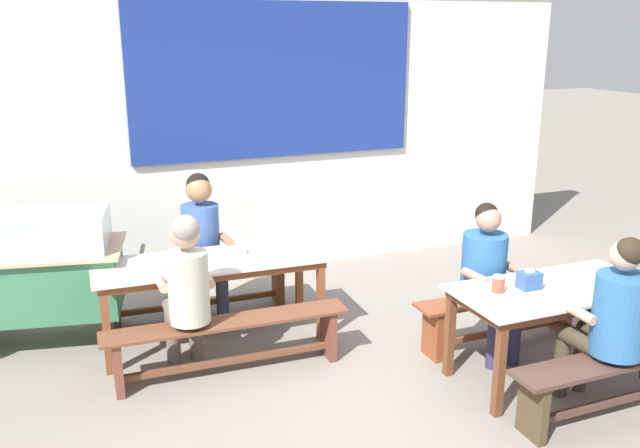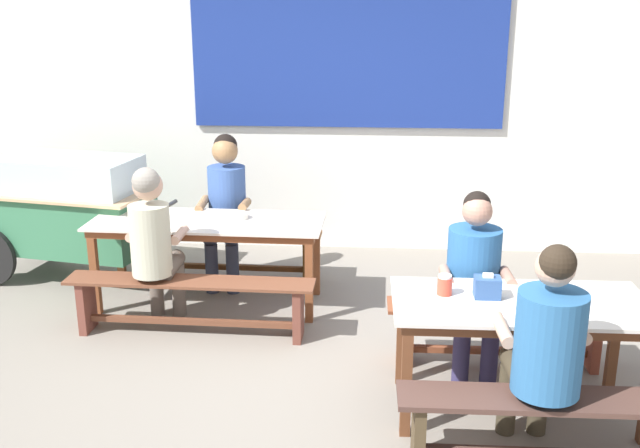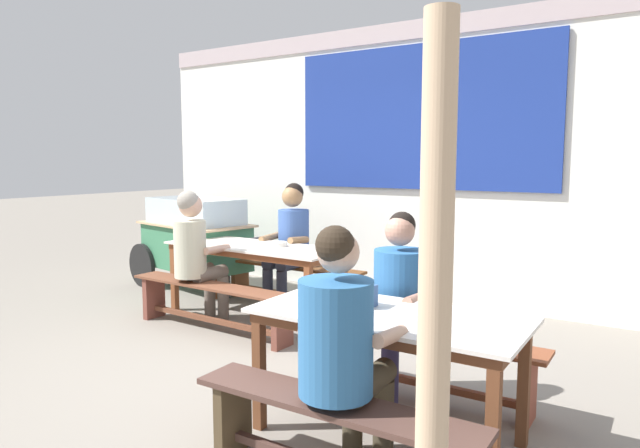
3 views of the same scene
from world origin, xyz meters
The scene contains 17 objects.
ground_plane centered at (0.00, 0.00, 0.00)m, with size 40.00×40.00×0.00m, color gray.
backdrop_wall centered at (0.01, 2.80, 1.61)m, with size 7.07×0.23×3.06m.
dining_table_far centered at (-0.92, 1.20, 0.65)m, with size 1.89×0.73×0.72m.
dining_table_near centered at (1.29, -0.31, 0.65)m, with size 1.52×0.75×0.72m.
bench_far_back centered at (-0.91, 1.79, 0.30)m, with size 1.74×0.31×0.44m.
bench_far_front centered at (-0.93, 0.60, 0.29)m, with size 1.86×0.31×0.44m.
bench_near_back centered at (1.28, 0.28, 0.29)m, with size 1.52×0.29×0.44m.
bench_near_front centered at (1.30, -0.91, 0.30)m, with size 1.49×0.30×0.44m.
food_cart centered at (-2.29, 1.73, 0.66)m, with size 1.87×1.06×1.11m.
person_center_facing centered at (-0.87, 1.73, 0.75)m, with size 0.45×0.57×1.32m.
person_left_back_turned centered at (-1.20, 0.67, 0.73)m, with size 0.41×0.54×1.28m.
person_near_front centered at (1.31, -0.85, 0.72)m, with size 0.48×0.60×1.28m.
person_right_near_table centered at (1.09, 0.22, 0.70)m, with size 0.46×0.56×1.23m.
tissue_box centered at (1.10, -0.26, 0.79)m, with size 0.15×0.12×0.15m.
condiment_jar centered at (0.85, -0.24, 0.78)m, with size 0.09×0.09×0.12m.
soup_bowl centered at (-0.68, 1.27, 0.75)m, with size 0.17×0.17×0.05m, color silver.
wooden_support_post centered at (1.94, -1.27, 1.03)m, with size 0.12×0.12×2.07m, color tan.
Camera 3 is at (2.65, -3.08, 1.57)m, focal length 31.70 mm.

